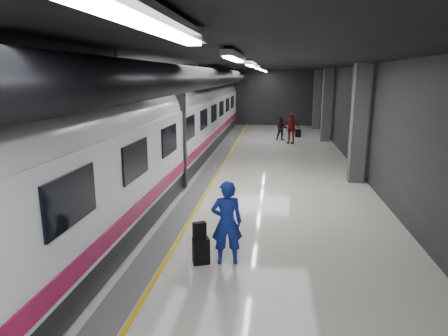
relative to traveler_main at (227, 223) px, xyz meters
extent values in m
plane|color=silver|center=(-0.41, 5.57, -0.94)|extent=(40.00, 40.00, 0.00)
cube|color=black|center=(-0.41, 5.57, 3.56)|extent=(10.00, 40.00, 0.02)
cube|color=#28282B|center=(-0.41, 25.57, 1.31)|extent=(10.00, 0.02, 4.50)
cube|color=#28282B|center=(-5.41, 5.57, 1.31)|extent=(0.02, 40.00, 4.50)
cube|color=#28282B|center=(4.59, 5.57, 1.31)|extent=(0.02, 40.00, 4.50)
cube|color=slate|center=(-1.76, 5.57, -0.94)|extent=(0.65, 39.80, 0.01)
cube|color=yellow|center=(-1.36, 5.57, -0.94)|extent=(0.10, 39.80, 0.01)
cylinder|color=black|center=(-1.71, 5.57, 3.01)|extent=(0.80, 38.00, 0.80)
cube|color=silver|center=(0.19, -5.43, 3.46)|extent=(0.22, 2.60, 0.10)
cube|color=silver|center=(0.19, -0.43, 3.46)|extent=(0.22, 2.60, 0.10)
cube|color=silver|center=(0.19, 4.57, 3.46)|extent=(0.22, 2.60, 0.10)
cube|color=silver|center=(0.19, 9.57, 3.46)|extent=(0.22, 2.60, 0.10)
cube|color=silver|center=(0.19, 14.57, 3.46)|extent=(0.22, 2.60, 0.10)
cube|color=silver|center=(0.19, 19.57, 3.46)|extent=(0.22, 2.60, 0.10)
cube|color=silver|center=(0.19, 23.57, 3.46)|extent=(0.22, 2.60, 0.10)
cube|color=#515154|center=(4.14, 7.57, 1.31)|extent=(0.55, 0.55, 4.50)
cube|color=#515154|center=(4.14, 17.57, 1.31)|extent=(0.55, 0.55, 4.50)
cube|color=#515154|center=(4.14, 23.57, 1.31)|extent=(0.55, 0.55, 4.50)
cube|color=black|center=(-3.66, 5.57, -0.59)|extent=(2.80, 38.00, 0.60)
cube|color=white|center=(-3.66, 5.57, 0.81)|extent=(2.90, 38.00, 2.20)
cylinder|color=white|center=(-3.66, 5.57, 1.76)|extent=(2.80, 38.00, 2.80)
cube|color=#960D41|center=(-2.19, 5.57, 0.01)|extent=(0.04, 38.00, 0.35)
cube|color=black|center=(-3.66, 5.57, 1.06)|extent=(3.05, 0.25, 3.80)
cube|color=black|center=(-2.19, -2.43, 1.21)|extent=(0.05, 1.60, 0.85)
cube|color=black|center=(-2.19, 0.57, 1.21)|extent=(0.05, 1.60, 0.85)
cube|color=black|center=(-2.19, 3.57, 1.21)|extent=(0.05, 1.60, 0.85)
cube|color=black|center=(-2.19, 6.57, 1.21)|extent=(0.05, 1.60, 0.85)
cube|color=black|center=(-2.19, 9.57, 1.21)|extent=(0.05, 1.60, 0.85)
cube|color=black|center=(-2.19, 12.57, 1.21)|extent=(0.05, 1.60, 0.85)
cube|color=black|center=(-2.19, 15.57, 1.21)|extent=(0.05, 1.60, 0.85)
cube|color=black|center=(-2.19, 18.57, 1.21)|extent=(0.05, 1.60, 0.85)
cube|color=black|center=(-2.19, 21.57, 1.21)|extent=(0.05, 1.60, 0.85)
imported|color=#183FB5|center=(0.00, 0.00, 0.00)|extent=(0.77, 0.59, 1.88)
cube|color=black|center=(-0.55, -0.10, -0.65)|extent=(0.42, 0.34, 0.59)
cube|color=black|center=(-0.58, -0.10, -0.17)|extent=(0.31, 0.27, 0.37)
imported|color=black|center=(1.42, 17.48, -0.19)|extent=(0.81, 0.67, 1.51)
imported|color=maroon|center=(1.96, 16.34, -0.02)|extent=(1.17, 0.75, 1.85)
cube|color=black|center=(2.55, 18.98, -0.68)|extent=(0.41, 0.33, 0.52)
camera|label=1|loc=(0.97, -8.09, 3.11)|focal=32.00mm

